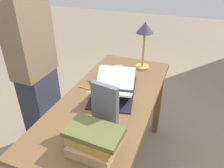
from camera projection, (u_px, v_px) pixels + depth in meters
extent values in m
cube|color=brown|center=(110.00, 99.00, 1.50)|extent=(1.37, 0.60, 0.03)
cube|color=brown|center=(110.00, 93.00, 2.28)|extent=(0.06, 0.06, 0.73)
cube|color=brown|center=(158.00, 103.00, 2.13)|extent=(0.06, 0.06, 0.73)
cube|color=black|center=(114.00, 91.00, 1.54)|extent=(0.08, 0.28, 0.02)
cube|color=black|center=(116.00, 83.00, 1.65)|extent=(0.28, 0.33, 0.01)
cube|color=black|center=(111.00, 101.00, 1.44)|extent=(0.28, 0.33, 0.01)
cube|color=silver|center=(116.00, 78.00, 1.61)|extent=(0.25, 0.31, 0.11)
cube|color=silver|center=(111.00, 93.00, 1.43)|extent=(0.25, 0.31, 0.11)
cube|color=tan|center=(95.00, 145.00, 1.08)|extent=(0.21, 0.23, 0.05)
cube|color=#BC8933|center=(94.00, 138.00, 1.05)|extent=(0.19, 0.25, 0.05)
cube|color=brown|center=(94.00, 132.00, 1.03)|extent=(0.18, 0.28, 0.03)
cube|color=slate|center=(105.00, 107.00, 1.16)|extent=(0.06, 0.16, 0.27)
cylinder|color=tan|center=(142.00, 67.00, 1.88)|extent=(0.12, 0.12, 0.02)
cylinder|color=tan|center=(143.00, 50.00, 1.81)|extent=(0.02, 0.02, 0.29)
cone|color=#333847|center=(145.00, 28.00, 1.71)|extent=(0.14, 0.14, 0.09)
cylinder|color=white|center=(119.00, 72.00, 1.71)|extent=(0.10, 0.10, 0.09)
torus|color=white|center=(121.00, 70.00, 1.75)|extent=(0.05, 0.02, 0.05)
cylinder|color=gold|center=(88.00, 89.00, 1.58)|extent=(0.02, 0.17, 0.01)
cube|color=#2D3342|center=(43.00, 111.00, 1.98)|extent=(0.31, 0.20, 0.77)
cube|color=#7A664C|center=(28.00, 35.00, 1.62)|extent=(0.36, 0.20, 0.64)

